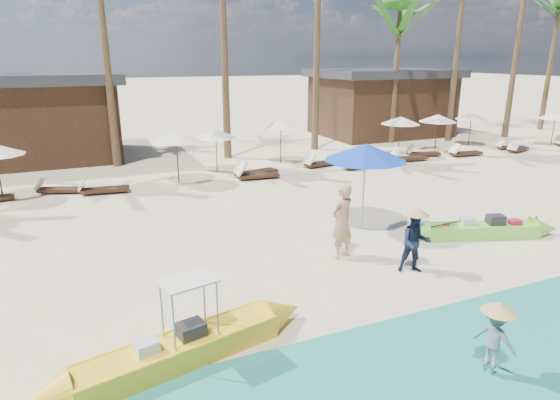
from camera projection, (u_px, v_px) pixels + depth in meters
name	position (u px, v px, depth m)	size (l,w,h in m)	color
ground	(312.00, 273.00, 11.42)	(240.00, 240.00, 0.00)	beige
green_canoe	(481.00, 230.00, 13.66)	(5.07, 1.98, 0.67)	#71D741
yellow_canoe	(180.00, 349.00, 8.03)	(5.70, 1.61, 1.50)	yellow
tourist	(342.00, 221.00, 12.07)	(0.73, 0.48, 2.00)	tan
vendor_green	(415.00, 243.00, 11.29)	(0.74, 0.58, 1.53)	#131B34
vendor_yellow	(495.00, 337.00, 7.57)	(0.68, 0.39, 1.06)	gray
blue_umbrella	(366.00, 152.00, 13.72)	(2.45, 2.45, 2.64)	#99999E
lounger_4_right	(57.00, 188.00, 18.09)	(1.80, 1.07, 0.59)	#382617
resort_parasol_5	(176.00, 136.00, 19.02)	(2.12, 2.12, 2.18)	#382617
lounger_5_left	(101.00, 188.00, 18.03)	(1.91, 0.78, 0.63)	#382617
resort_parasol_6	(216.00, 134.00, 20.94)	(1.92, 1.92, 1.97)	#382617
lounger_6_left	(254.00, 171.00, 20.64)	(2.08, 0.98, 0.68)	#382617
lounger_6_right	(255.00, 174.00, 20.19)	(1.90, 0.76, 0.63)	#382617
resort_parasol_7	(281.00, 123.00, 22.80)	(2.12, 2.12, 2.19)	#382617
lounger_7_left	(320.00, 162.00, 22.47)	(1.93, 0.91, 0.63)	#382617
lounger_7_right	(359.00, 164.00, 22.08)	(1.99, 0.72, 0.66)	#382617
resort_parasol_8	(401.00, 120.00, 24.44)	(2.04, 2.04, 2.10)	#382617
lounger_8_left	(407.00, 157.00, 23.65)	(1.99, 0.80, 0.66)	#382617
resort_parasol_9	(438.00, 118.00, 25.42)	(2.02, 2.02, 2.09)	#382617
lounger_9_left	(421.00, 153.00, 24.86)	(1.85, 1.11, 0.60)	#382617
lounger_9_right	(464.00, 152.00, 24.90)	(1.88, 0.70, 0.62)	#382617
resort_parasol_10	(472.00, 116.00, 27.47)	(1.88, 1.88, 1.94)	#382617
lounger_10_left	(517.00, 149.00, 25.98)	(1.75, 0.99, 0.57)	#382617
lounger_10_right	(510.00, 146.00, 26.65)	(1.70, 1.00, 0.55)	#382617
resort_parasol_11	(556.00, 116.00, 27.37)	(1.92, 1.92, 1.98)	#382617
palm_6	(399.00, 21.00, 26.95)	(2.08, 2.08, 8.51)	brown
palm_9	(559.00, 11.00, 31.93)	(2.08, 2.08, 9.82)	brown
pavilion_west	(9.00, 118.00, 23.17)	(10.80, 6.60, 4.30)	#382617
pavilion_east	(381.00, 102.00, 31.43)	(8.80, 6.60, 4.30)	#382617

